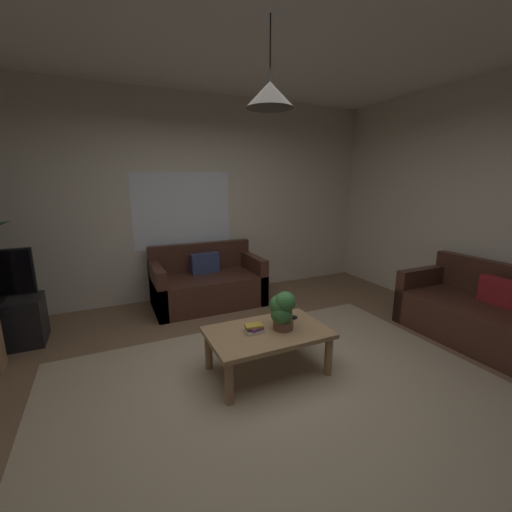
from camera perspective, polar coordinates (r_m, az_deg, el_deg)
The scene contains 14 objects.
floor at distance 3.03m, azimuth 2.56°, elevation -21.14°, with size 5.70×4.93×0.02m, color brown.
rug at distance 2.88m, azimuth 4.55°, elevation -22.90°, with size 3.71×2.71×0.01m, color tan.
wall_back at distance 4.86m, azimuth -11.11°, elevation 9.67°, with size 5.82×0.06×2.86m, color beige.
wall_right at distance 4.63m, azimuth 36.63°, elevation 7.21°, with size 0.06×4.93×2.86m, color beige.
window_pane at distance 4.81m, azimuth -12.64°, elevation 7.74°, with size 1.38×0.01×1.06m, color white.
couch_under_window at distance 4.61m, azimuth -8.43°, elevation -4.99°, with size 1.47×0.80×0.82m.
couch_right_side at distance 4.32m, azimuth 34.00°, elevation -8.45°, with size 0.80×1.44×0.82m.
coffee_table at distance 2.99m, azimuth 2.05°, elevation -13.87°, with size 1.05×0.66×0.40m.
book_on_table_0 at distance 2.92m, azimuth -0.29°, elevation -12.95°, with size 0.16×0.11×0.02m, color beige.
book_on_table_1 at distance 2.93m, azimuth -0.25°, elevation -12.36°, with size 0.12×0.12×0.03m, color #72387F.
book_on_table_2 at distance 2.91m, azimuth -0.42°, elevation -12.01°, with size 0.15×0.10×0.02m, color gold.
remote_on_table_0 at distance 3.18m, azimuth 5.85°, elevation -10.83°, with size 0.05×0.16×0.02m, color black.
potted_plant_on_table at distance 2.92m, azimuth 4.60°, elevation -9.20°, with size 0.22×0.23×0.35m.
pendant_lamp at distance 2.74m, azimuth 2.42°, elevation 26.25°, with size 0.37×0.37×0.63m.
Camera 1 is at (-1.17, -2.22, 1.69)m, focal length 23.00 mm.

